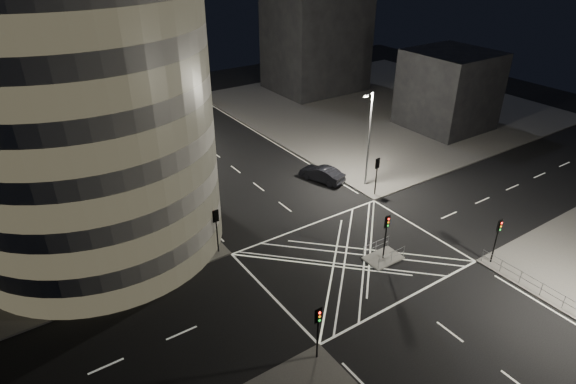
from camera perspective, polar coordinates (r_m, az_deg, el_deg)
ground at (r=40.28m, az=7.63°, el=-7.74°), size 120.00×120.00×0.00m
sidewalk_far_right at (r=75.90m, az=10.97°, el=10.01°), size 42.00×42.00×0.15m
central_island at (r=40.54m, az=11.19°, el=-7.68°), size 3.00×2.00×0.15m
building_right_far at (r=81.52m, az=3.29°, el=17.27°), size 14.00×12.00×15.00m
building_right_near at (r=68.24m, az=18.49°, el=11.43°), size 10.00×10.00×10.00m
building_far_end at (r=84.96m, az=-21.99°, el=16.76°), size 18.00×8.00×18.00m
tree_a at (r=39.57m, az=-12.32°, el=-0.68°), size 3.82×3.82×6.84m
tree_b at (r=44.74m, az=-15.30°, el=2.20°), size 4.60×4.60×7.05m
tree_c at (r=49.83m, az=-17.78°, el=5.22°), size 4.31×4.31×7.38m
tree_d at (r=55.24m, az=-19.74°, el=7.27°), size 4.27×4.27×7.43m
tree_e at (r=60.88m, az=-21.30°, el=8.62°), size 4.19×4.19×7.10m
traffic_signal_fl at (r=39.30m, az=-8.51°, el=-3.69°), size 0.55×0.22×4.00m
traffic_signal_nl at (r=30.03m, az=3.58°, el=-15.35°), size 0.55×0.22×4.00m
traffic_signal_fr at (r=48.28m, az=10.50°, el=2.62°), size 0.55×0.22×4.00m
traffic_signal_nr at (r=41.09m, az=23.60°, el=-4.49°), size 0.55×0.22×4.00m
traffic_signal_island at (r=38.95m, az=11.58°, el=-4.32°), size 0.55×0.22×4.00m
street_lamp_left_near at (r=42.05m, az=-12.70°, el=2.28°), size 1.25×0.25×10.00m
street_lamp_left_far at (r=58.09m, az=-19.65°, el=8.76°), size 1.25×0.25×10.00m
street_lamp_right_far at (r=49.06m, az=9.55°, el=6.50°), size 1.25×0.25×10.00m
railing_near_right at (r=40.04m, az=28.84°, el=-10.68°), size 0.06×11.70×1.10m
railing_island_south at (r=39.69m, az=12.18°, el=-7.57°), size 2.80×0.06×1.10m
railing_island_north at (r=40.68m, az=10.39°, el=-6.37°), size 2.80×0.06×1.10m
sedan at (r=51.46m, az=4.04°, el=2.16°), size 3.21×5.28×1.64m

